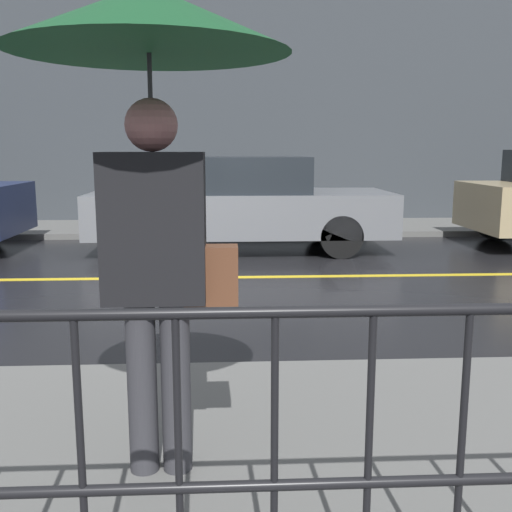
% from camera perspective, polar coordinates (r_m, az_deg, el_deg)
% --- Properties ---
extents(ground_plane, '(80.00, 80.00, 0.00)m').
position_cam_1_polar(ground_plane, '(7.52, -8.54, -2.10)').
color(ground_plane, black).
extents(sidewalk_near, '(28.00, 2.58, 0.10)m').
position_cam_1_polar(sidewalk_near, '(3.22, -16.69, -18.73)').
color(sidewalk_near, '#60605E').
rests_on(sidewalk_near, ground_plane).
extents(sidewalk_far, '(28.00, 2.14, 0.10)m').
position_cam_1_polar(sidewalk_far, '(11.80, -6.56, 2.65)').
color(sidewalk_far, '#60605E').
rests_on(sidewalk_far, ground_plane).
extents(lane_marking, '(25.20, 0.12, 0.01)m').
position_cam_1_polar(lane_marking, '(7.52, -8.54, -2.07)').
color(lane_marking, gold).
rests_on(lane_marking, ground_plane).
extents(building_storefront, '(28.00, 0.30, 4.99)m').
position_cam_1_polar(building_storefront, '(12.95, -6.45, 14.16)').
color(building_storefront, '#383D42').
rests_on(building_storefront, ground_plane).
extents(pedestrian, '(1.19, 1.19, 2.14)m').
position_cam_1_polar(pedestrian, '(2.64, -9.97, 15.94)').
color(pedestrian, '#333338').
rests_on(pedestrian, sidewalk_near).
extents(car_grey, '(4.64, 1.80, 1.46)m').
position_cam_1_polar(car_grey, '(9.42, -1.73, 5.07)').
color(car_grey, slate).
rests_on(car_grey, ground_plane).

